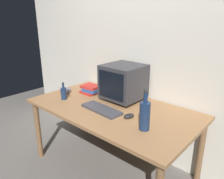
{
  "coord_description": "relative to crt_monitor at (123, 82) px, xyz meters",
  "views": [
    {
      "loc": [
        1.29,
        -1.46,
        1.56
      ],
      "look_at": [
        0.0,
        0.0,
        0.89
      ],
      "focal_mm": 35.17,
      "sensor_mm": 36.0,
      "label": 1
    }
  ],
  "objects": [
    {
      "name": "ground_plane",
      "position": [
        0.05,
        -0.23,
        -0.9
      ],
      "size": [
        6.0,
        6.0,
        0.0
      ],
      "primitive_type": "plane",
      "color": "slate"
    },
    {
      "name": "back_wall",
      "position": [
        0.05,
        0.28,
        0.35
      ],
      "size": [
        4.0,
        0.08,
        2.5
      ],
      "primitive_type": "cube",
      "color": "silver",
      "rests_on": "ground"
    },
    {
      "name": "desk",
      "position": [
        0.05,
        -0.23,
        -0.27
      ],
      "size": [
        1.64,
        0.89,
        0.71
      ],
      "color": "#9E7047",
      "rests_on": "ground"
    },
    {
      "name": "crt_monitor",
      "position": [
        0.0,
        0.0,
        0.0
      ],
      "size": [
        0.39,
        0.39,
        0.37
      ],
      "color": "#333338",
      "rests_on": "desk"
    },
    {
      "name": "keyboard",
      "position": [
        0.02,
        -0.35,
        -0.18
      ],
      "size": [
        0.43,
        0.18,
        0.02
      ],
      "primitive_type": "cube",
      "rotation": [
        0.0,
        0.0,
        -0.07
      ],
      "color": "#3F3F47",
      "rests_on": "desk"
    },
    {
      "name": "computer_mouse",
      "position": [
        0.31,
        -0.31,
        -0.17
      ],
      "size": [
        0.09,
        0.11,
        0.04
      ],
      "primitive_type": "ellipsoid",
      "rotation": [
        0.0,
        0.0,
        -0.34
      ],
      "color": "black",
      "rests_on": "desk"
    },
    {
      "name": "bottle_tall",
      "position": [
        0.52,
        -0.39,
        -0.07
      ],
      "size": [
        0.08,
        0.08,
        0.33
      ],
      "color": "navy",
      "rests_on": "desk"
    },
    {
      "name": "bottle_short",
      "position": [
        -0.47,
        -0.41,
        -0.12
      ],
      "size": [
        0.06,
        0.06,
        0.19
      ],
      "color": "navy",
      "rests_on": "desk"
    },
    {
      "name": "book_stack",
      "position": [
        -0.4,
        -0.09,
        -0.15
      ],
      "size": [
        0.22,
        0.18,
        0.09
      ],
      "color": "red",
      "rests_on": "desk"
    },
    {
      "name": "cd_spindle",
      "position": [
        -0.62,
        -0.28,
        -0.17
      ],
      "size": [
        0.12,
        0.12,
        0.04
      ],
      "primitive_type": "cylinder",
      "color": "#595B66",
      "rests_on": "desk"
    }
  ]
}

